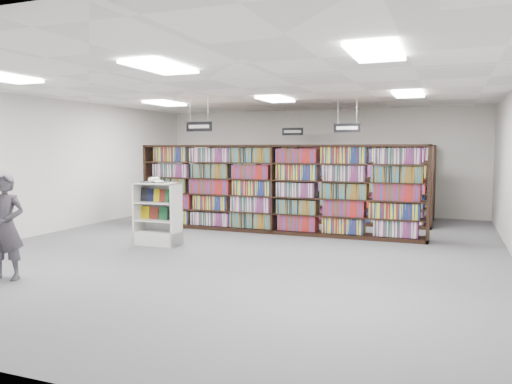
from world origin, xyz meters
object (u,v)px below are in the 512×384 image
(endcap_display, at_px, (159,223))
(open_book, at_px, (154,181))
(bookshelf_row_near, at_px, (275,189))
(shopper, at_px, (5,227))

(endcap_display, xyz_separation_m, open_book, (-0.10, 0.02, 0.88))
(bookshelf_row_near, xyz_separation_m, shopper, (-2.45, -5.56, -0.23))
(shopper, bearing_deg, bookshelf_row_near, 50.90)
(bookshelf_row_near, distance_m, shopper, 6.08)
(bookshelf_row_near, xyz_separation_m, endcap_display, (-1.78, -2.31, -0.59))
(bookshelf_row_near, relative_size, open_book, 12.67)
(open_book, relative_size, shopper, 0.34)
(endcap_display, relative_size, shopper, 0.80)
(open_book, bearing_deg, endcap_display, -11.56)
(bookshelf_row_near, relative_size, shopper, 4.27)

